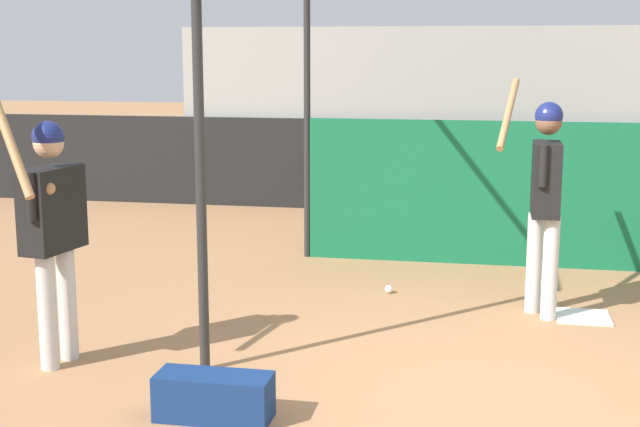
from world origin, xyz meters
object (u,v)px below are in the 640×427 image
(equipment_bag, at_px, (214,397))
(baseball, at_px, (389,289))
(player_waiting, at_px, (52,219))
(player_batter, at_px, (544,188))

(equipment_bag, relative_size, baseball, 9.46)
(player_waiting, height_order, baseball, player_waiting)
(player_batter, distance_m, baseball, 1.73)
(player_waiting, distance_m, baseball, 3.26)
(player_batter, bearing_deg, baseball, 71.62)
(baseball, bearing_deg, player_waiting, -132.23)
(player_waiting, xyz_separation_m, baseball, (2.08, 2.30, -1.01))
(player_batter, height_order, baseball, player_batter)
(equipment_bag, height_order, baseball, equipment_bag)
(player_batter, relative_size, equipment_bag, 2.79)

